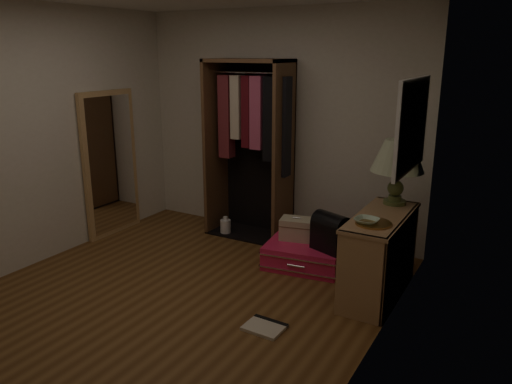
{
  "coord_description": "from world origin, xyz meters",
  "views": [
    {
      "loc": [
        2.63,
        -3.13,
        2.13
      ],
      "look_at": [
        0.3,
        0.95,
        0.8
      ],
      "focal_mm": 35.0,
      "sensor_mm": 36.0,
      "label": 1
    }
  ],
  "objects_px": {
    "floor_mirror": "(111,164)",
    "black_bag": "(331,231)",
    "train_case": "(296,229)",
    "open_wardrobe": "(253,134)",
    "table_lamp": "(398,157)",
    "pink_suitcase": "(304,255)",
    "console_bookshelf": "(380,251)",
    "white_jug": "(226,227)"
  },
  "relations": [
    {
      "from": "console_bookshelf",
      "to": "white_jug",
      "type": "distance_m",
      "value": 2.14
    },
    {
      "from": "black_bag",
      "to": "white_jug",
      "type": "relative_size",
      "value": 1.84
    },
    {
      "from": "train_case",
      "to": "white_jug",
      "type": "bearing_deg",
      "value": 151.84
    },
    {
      "from": "pink_suitcase",
      "to": "black_bag",
      "type": "bearing_deg",
      "value": -9.42
    },
    {
      "from": "floor_mirror",
      "to": "pink_suitcase",
      "type": "height_order",
      "value": "floor_mirror"
    },
    {
      "from": "open_wardrobe",
      "to": "floor_mirror",
      "type": "bearing_deg",
      "value": -152.77
    },
    {
      "from": "console_bookshelf",
      "to": "white_jug",
      "type": "relative_size",
      "value": 5.07
    },
    {
      "from": "pink_suitcase",
      "to": "train_case",
      "type": "distance_m",
      "value": 0.29
    },
    {
      "from": "pink_suitcase",
      "to": "white_jug",
      "type": "relative_size",
      "value": 3.87
    },
    {
      "from": "floor_mirror",
      "to": "black_bag",
      "type": "distance_m",
      "value": 2.74
    },
    {
      "from": "table_lamp",
      "to": "white_jug",
      "type": "relative_size",
      "value": 2.75
    },
    {
      "from": "black_bag",
      "to": "table_lamp",
      "type": "height_order",
      "value": "table_lamp"
    },
    {
      "from": "open_wardrobe",
      "to": "floor_mirror",
      "type": "distance_m",
      "value": 1.72
    },
    {
      "from": "black_bag",
      "to": "console_bookshelf",
      "type": "bearing_deg",
      "value": 2.25
    },
    {
      "from": "table_lamp",
      "to": "floor_mirror",
      "type": "bearing_deg",
      "value": -172.98
    },
    {
      "from": "console_bookshelf",
      "to": "pink_suitcase",
      "type": "distance_m",
      "value": 0.89
    },
    {
      "from": "open_wardrobe",
      "to": "pink_suitcase",
      "type": "height_order",
      "value": "open_wardrobe"
    },
    {
      "from": "train_case",
      "to": "open_wardrobe",
      "type": "bearing_deg",
      "value": 136.63
    },
    {
      "from": "train_case",
      "to": "table_lamp",
      "type": "height_order",
      "value": "table_lamp"
    },
    {
      "from": "console_bookshelf",
      "to": "black_bag",
      "type": "distance_m",
      "value": 0.57
    },
    {
      "from": "table_lamp",
      "to": "train_case",
      "type": "bearing_deg",
      "value": -174.89
    },
    {
      "from": "open_wardrobe",
      "to": "black_bag",
      "type": "bearing_deg",
      "value": -25.01
    },
    {
      "from": "console_bookshelf",
      "to": "pink_suitcase",
      "type": "xyz_separation_m",
      "value": [
        -0.82,
        0.19,
        -0.28
      ]
    },
    {
      "from": "open_wardrobe",
      "to": "pink_suitcase",
      "type": "relative_size",
      "value": 2.4
    },
    {
      "from": "pink_suitcase",
      "to": "table_lamp",
      "type": "xyz_separation_m",
      "value": [
        0.82,
        0.18,
        1.08
      ]
    },
    {
      "from": "table_lamp",
      "to": "console_bookshelf",
      "type": "bearing_deg",
      "value": -90.13
    },
    {
      "from": "open_wardrobe",
      "to": "train_case",
      "type": "xyz_separation_m",
      "value": [
        0.78,
        -0.46,
        -0.86
      ]
    },
    {
      "from": "console_bookshelf",
      "to": "train_case",
      "type": "xyz_separation_m",
      "value": [
        -0.96,
        0.29,
        -0.05
      ]
    },
    {
      "from": "console_bookshelf",
      "to": "train_case",
      "type": "relative_size",
      "value": 2.99
    },
    {
      "from": "black_bag",
      "to": "table_lamp",
      "type": "xyz_separation_m",
      "value": [
        0.54,
        0.19,
        0.76
      ]
    },
    {
      "from": "open_wardrobe",
      "to": "black_bag",
      "type": "relative_size",
      "value": 5.03
    },
    {
      "from": "pink_suitcase",
      "to": "open_wardrobe",
      "type": "bearing_deg",
      "value": 141.24
    },
    {
      "from": "black_bag",
      "to": "white_jug",
      "type": "height_order",
      "value": "black_bag"
    },
    {
      "from": "floor_mirror",
      "to": "pink_suitcase",
      "type": "bearing_deg",
      "value": 5.1
    },
    {
      "from": "console_bookshelf",
      "to": "pink_suitcase",
      "type": "relative_size",
      "value": 1.31
    },
    {
      "from": "console_bookshelf",
      "to": "black_bag",
      "type": "bearing_deg",
      "value": 161.47
    },
    {
      "from": "train_case",
      "to": "black_bag",
      "type": "distance_m",
      "value": 0.44
    },
    {
      "from": "floor_mirror",
      "to": "white_jug",
      "type": "height_order",
      "value": "floor_mirror"
    },
    {
      "from": "pink_suitcase",
      "to": "black_bag",
      "type": "distance_m",
      "value": 0.42
    },
    {
      "from": "black_bag",
      "to": "white_jug",
      "type": "xyz_separation_m",
      "value": [
        -1.49,
        0.39,
        -0.34
      ]
    },
    {
      "from": "table_lamp",
      "to": "open_wardrobe",
      "type": "bearing_deg",
      "value": 168.03
    },
    {
      "from": "console_bookshelf",
      "to": "table_lamp",
      "type": "distance_m",
      "value": 0.88
    }
  ]
}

